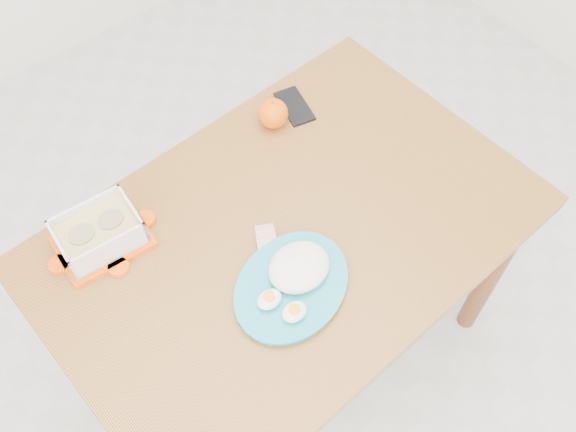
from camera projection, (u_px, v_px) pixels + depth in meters
ground at (302, 326)px, 2.21m from camera, size 3.50×3.50×0.00m
dining_table at (288, 251)px, 1.63m from camera, size 1.21×0.84×0.75m
food_container at (99, 233)px, 1.48m from camera, size 0.22×0.18×0.09m
orange_fruit at (273, 113)px, 1.69m from camera, size 0.08×0.08×0.08m
rice_plate at (294, 279)px, 1.44m from camera, size 0.37×0.37×0.08m
candy_bar at (270, 265)px, 1.48m from camera, size 0.13×0.19×0.02m
smartphone at (294, 106)px, 1.76m from camera, size 0.10×0.15×0.01m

